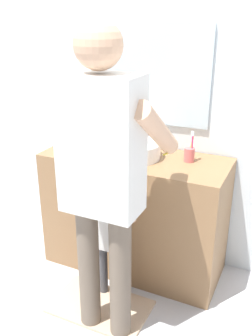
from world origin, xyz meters
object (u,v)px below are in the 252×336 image
at_px(adult_parent, 103,166).
at_px(child_toddler, 109,231).
at_px(toothbrush_cup, 189,154).
at_px(soap_bottle, 101,141).

bearing_deg(adult_parent, child_toddler, 112.88).
xyz_separation_m(toothbrush_cup, soap_bottle, (-0.65, -0.05, 0.01)).
relative_size(child_toddler, adult_parent, 0.48).
height_order(toothbrush_cup, child_toddler, toothbrush_cup).
xyz_separation_m(soap_bottle, child_toddler, (0.28, -0.42, -0.45)).
bearing_deg(soap_bottle, child_toddler, -56.24).
distance_m(soap_bottle, adult_parent, 0.80).
height_order(toothbrush_cup, adult_parent, adult_parent).
distance_m(soap_bottle, child_toddler, 0.68).
distance_m(toothbrush_cup, adult_parent, 0.79).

